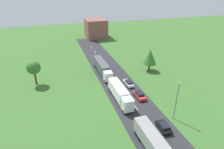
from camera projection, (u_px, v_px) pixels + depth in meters
road at (143, 117)px, 41.46m from camera, size 10.00×140.00×0.06m
lane_marking_centre at (156, 135)px, 36.45m from camera, size 0.16×119.39×0.01m
truck_lead at (157, 148)px, 30.86m from camera, size 2.62×13.66×3.55m
truck_second at (120, 93)px, 46.60m from camera, size 2.58×12.19×3.61m
truck_third at (102, 67)px, 61.11m from camera, size 2.64×14.94×3.75m
car_third at (164, 127)px, 37.47m from camera, size 2.06×3.99×1.44m
car_fourth at (140, 95)px, 48.14m from camera, size 1.95×4.24×1.53m
car_fifth at (129, 83)px, 54.06m from camera, size 1.82×4.34×1.51m
lamppost_second at (177, 99)px, 38.89m from camera, size 0.36×0.36×8.97m
tree_birch at (33, 68)px, 53.01m from camera, size 3.91×3.91×7.22m
tree_maple at (150, 57)px, 61.84m from camera, size 4.44×4.44×7.37m
distant_building at (96, 28)px, 101.91m from camera, size 10.54×12.45×9.74m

